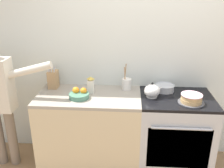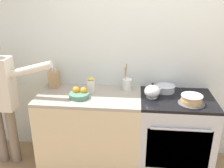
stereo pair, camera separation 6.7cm
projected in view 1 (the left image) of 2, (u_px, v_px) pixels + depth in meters
The scene contains 10 objects.
wall_back at pixel (150, 54), 2.90m from camera, with size 8.00×0.04×2.60m.
counter_cabinet at pixel (90, 130), 2.94m from camera, with size 1.15×0.63×0.90m.
stove_range at pixel (174, 133), 2.88m from camera, with size 0.80×0.66×0.90m.
layer_cake at pixel (191, 99), 2.57m from camera, with size 0.27×0.27×0.10m.
tea_kettle at pixel (152, 91), 2.70m from camera, with size 0.21×0.17×0.17m.
mixing_bowl at pixel (165, 88), 2.87m from camera, with size 0.22×0.22×0.08m.
knife_block at pixel (53, 79), 2.94m from camera, with size 0.10×0.14×0.28m.
utensil_crock at pixel (127, 84), 2.91m from camera, with size 0.11×0.11×0.30m.
fruit_bowl at pixel (79, 95), 2.70m from camera, with size 0.22×0.22×0.11m.
milk_carton at pixel (91, 85), 2.80m from camera, with size 0.07×0.07×0.19m.
Camera 1 is at (-0.25, -2.20, 2.03)m, focal length 40.00 mm.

